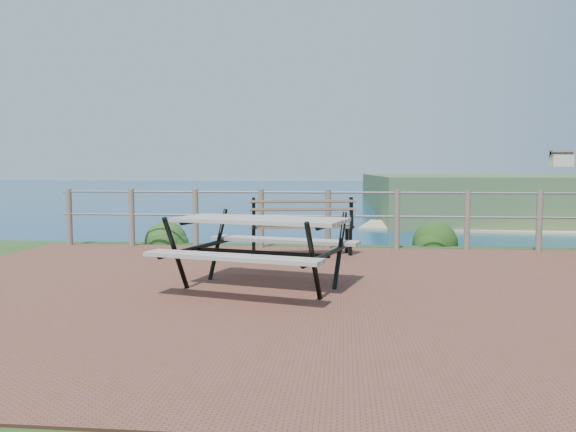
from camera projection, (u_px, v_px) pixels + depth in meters
name	position (u px, v px, depth m)	size (l,w,h in m)	color
ground	(319.00, 291.00, 6.23)	(10.00, 7.00, 0.12)	brown
ocean	(344.00, 175.00, 204.58)	(1200.00, 1200.00, 0.00)	#12526F
safety_railing	(328.00, 216.00, 9.51)	(9.40, 0.10, 1.00)	#6B5B4C
picnic_table	(260.00, 245.00, 6.23)	(2.01, 1.59, 0.79)	#A19D90
park_bench	(301.00, 218.00, 8.79)	(1.67, 0.68, 0.91)	brown
shrub_lip_west	(170.00, 242.00, 10.53)	(0.83, 0.83, 0.59)	#204C1C
shrub_lip_east	(430.00, 244.00, 10.23)	(0.87, 0.87, 0.65)	#1A4214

